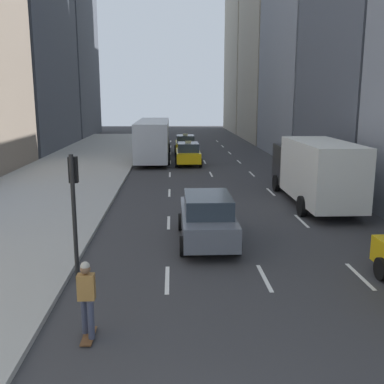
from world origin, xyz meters
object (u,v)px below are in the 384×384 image
object	(u,v)px
city_bus	(153,138)
box_truck	(314,170)
skateboarder	(87,297)
sedan_black_near	(207,218)
taxi_lead	(188,154)
taxi_third	(185,144)
traffic_light_pole	(74,197)

from	to	relation	value
city_bus	box_truck	world-z (taller)	city_bus
city_bus	skateboarder	distance (m)	28.84
sedan_black_near	skateboarder	bearing A→B (deg)	-115.23
sedan_black_near	city_bus	distance (m)	22.52
taxi_lead	taxi_third	distance (m)	7.23
taxi_third	box_truck	distance (m)	21.48
box_truck	skateboarder	distance (m)	14.91
taxi_lead	traffic_light_pole	size ratio (longest dim) A/B	1.22
sedan_black_near	skateboarder	distance (m)	7.18
box_truck	city_bus	bearing A→B (deg)	116.71
sedan_black_near	skateboarder	size ratio (longest dim) A/B	2.73
taxi_third	box_truck	world-z (taller)	box_truck
taxi_lead	sedan_black_near	xyz separation A→B (m)	(-0.00, -19.10, 0.02)
sedan_black_near	box_truck	bearing A→B (deg)	45.04
taxi_third	skateboarder	size ratio (longest dim) A/B	2.52
taxi_third	skateboarder	distance (m)	32.97
taxi_lead	skateboarder	world-z (taller)	taxi_lead
skateboarder	city_bus	bearing A→B (deg)	89.50
box_truck	traffic_light_pole	bearing A→B (deg)	-137.34
traffic_light_pole	taxi_lead	bearing A→B (deg)	79.95
taxi_lead	sedan_black_near	bearing A→B (deg)	-90.00
taxi_third	city_bus	size ratio (longest dim) A/B	0.38
city_bus	skateboarder	world-z (taller)	city_bus
taxi_lead	sedan_black_near	world-z (taller)	taxi_lead
city_bus	box_truck	xyz separation A→B (m)	(8.41, -16.72, -0.08)
sedan_black_near	city_bus	size ratio (longest dim) A/B	0.41
city_bus	traffic_light_pole	bearing A→B (deg)	-92.55
sedan_black_near	city_bus	world-z (taller)	city_bus
sedan_black_near	traffic_light_pole	xyz separation A→B (m)	(-3.95, -3.19, 1.51)
taxi_lead	city_bus	bearing A→B (deg)	131.09
skateboarder	box_truck	bearing A→B (deg)	54.42
taxi_lead	traffic_light_pole	distance (m)	22.69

